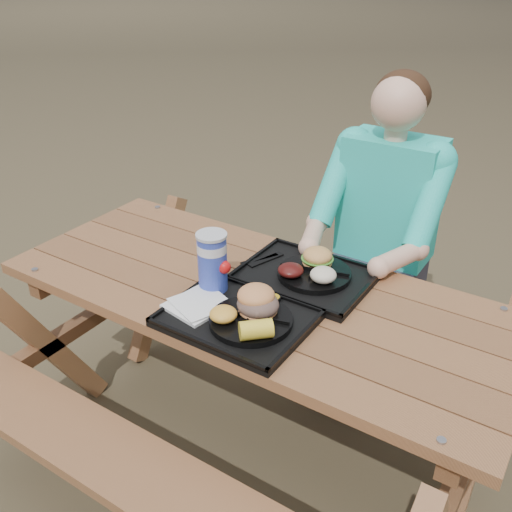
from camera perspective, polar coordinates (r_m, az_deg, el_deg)
The scene contains 18 objects.
ground at distance 2.46m, azimuth 0.00°, elevation -18.25°, with size 60.00×60.00×0.00m, color #999999.
picnic_table at distance 2.20m, azimuth 0.00°, elevation -11.59°, with size 1.80×1.49×0.75m, color #999999, non-canonical shape.
tray_near at distance 1.81m, azimuth -1.89°, elevation -6.34°, with size 0.45×0.35×0.02m, color black.
tray_far at distance 2.03m, azimuth 4.94°, elevation -2.13°, with size 0.45×0.35×0.02m, color black.
plate_near at distance 1.77m, azimuth -0.52°, elevation -6.45°, with size 0.26×0.26×0.02m, color black.
plate_far at distance 2.02m, azimuth 5.85°, elevation -1.75°, with size 0.26×0.26×0.02m, color black.
napkin_stack at distance 1.85m, azimuth -5.97°, elevation -4.83°, with size 0.17×0.17×0.02m, color white.
soda_cup at distance 1.90m, azimuth -4.38°, elevation -0.71°, with size 0.10×0.10×0.20m, color #152BA3.
condiment_bbq at distance 1.89m, azimuth 0.40°, elevation -3.82°, with size 0.05×0.05×0.03m, color black.
condiment_mustard at distance 1.86m, azimuth 1.79°, elevation -4.45°, with size 0.05×0.05×0.03m, color gold.
sandwich at distance 1.76m, azimuth 0.20°, elevation -3.82°, with size 0.12×0.12×0.13m, color #E18B4F, non-canonical shape.
mac_cheese at distance 1.75m, azimuth -3.29°, elevation -5.82°, with size 0.09×0.09×0.04m, color #F1B53F.
corn_cob at distance 1.67m, azimuth 0.01°, elevation -7.36°, with size 0.10×0.10×0.06m, color yellow, non-canonical shape.
cutlery_far at distance 2.11m, azimuth 0.99°, elevation -0.37°, with size 0.03×0.15×0.01m, color black.
burger at distance 2.04m, azimuth 6.19°, elevation 0.38°, with size 0.11×0.11×0.10m, color #E09A4F, non-canonical shape.
baked_beans at distance 1.97m, azimuth 3.49°, elevation -1.43°, with size 0.09×0.09×0.04m, color #48100E.
potato_salad at distance 1.95m, azimuth 6.74°, elevation -1.88°, with size 0.09×0.09×0.05m, color beige.
diner at distance 2.52m, azimuth 12.48°, elevation 0.68°, with size 0.48×0.84×1.28m, color #1B9EC0, non-canonical shape.
Camera 1 is at (0.91, -1.41, 1.80)m, focal length 40.00 mm.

